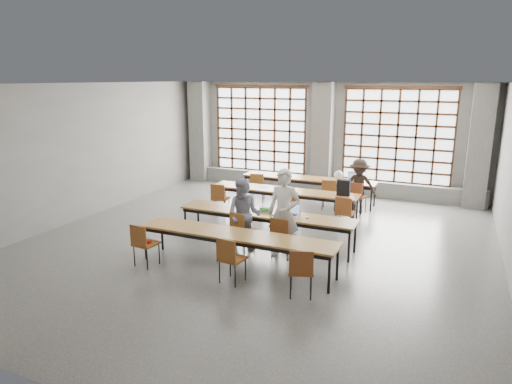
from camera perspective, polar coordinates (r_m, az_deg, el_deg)
floor at (r=10.32m, az=0.10°, el=-6.44°), size 11.00×11.00×0.00m
ceiling at (r=9.67m, az=0.11°, el=13.37°), size 11.00×11.00×0.00m
wall_back at (r=14.99m, az=8.63°, el=6.76°), size 10.00×0.00×10.00m
wall_front at (r=5.46m, az=-23.94°, el=-7.23°), size 10.00×0.00×10.00m
wall_left at (r=12.68m, az=-21.14°, el=4.66°), size 0.00×11.00×11.00m
column_left at (r=16.49m, az=-7.02°, el=7.47°), size 0.60×0.55×3.50m
column_mid at (r=14.72m, az=8.34°, el=6.64°), size 0.60×0.55×3.50m
column_right at (r=14.21m, az=26.15°, el=5.09°), size 0.60×0.55×3.50m
window_left at (r=15.63m, az=0.53°, el=7.77°), size 3.32×0.12×3.00m
window_right at (r=14.47m, az=17.24°, el=6.63°), size 3.32×0.12×3.00m
sill_ledge at (r=15.06m, az=8.22°, el=1.01°), size 9.80×0.35×0.50m
desk_row_a at (r=13.67m, az=6.54°, el=1.50°), size 4.00×0.70×0.73m
desk_row_b at (r=12.17m, az=3.43°, el=0.00°), size 4.00×0.70×0.73m
desk_row_c at (r=10.08m, az=1.28°, el=-2.97°), size 4.00×0.70×0.73m
desk_row_d at (r=8.79m, az=-2.53°, el=-5.59°), size 4.00×0.70×0.73m
chair_back_left at (r=13.59m, az=0.17°, el=0.97°), size 0.52×0.52×0.88m
chair_back_mid at (r=12.89m, az=9.13°, el=0.07°), size 0.48×0.48×0.88m
chair_back_right at (r=12.73m, az=12.49°, el=-0.27°), size 0.50×0.50×0.88m
chair_mid_left at (r=12.28m, az=-4.59°, el=-0.50°), size 0.46×0.46×0.88m
chair_mid_centre at (r=11.50m, az=4.28°, el=-1.52°), size 0.50×0.50×0.88m
chair_mid_right at (r=11.13m, az=10.99°, el=-2.27°), size 0.43×0.44×0.88m
chair_front_left at (r=9.70m, az=-1.91°, el=-4.46°), size 0.52×0.52×0.88m
chair_front_right at (r=9.35m, az=3.19°, el=-5.19°), size 0.43×0.43×0.88m
chair_near_left at (r=9.20m, az=-13.94°, el=-5.95°), size 0.46×0.47×0.88m
chair_near_mid at (r=8.23m, az=-3.28°, el=-7.96°), size 0.47×0.48×0.88m
chair_near_right at (r=7.76m, az=5.67°, el=-9.41°), size 0.53×0.53×0.88m
student_male at (r=9.35m, az=3.51°, el=-2.69°), size 0.69×0.46×1.85m
student_female at (r=9.72m, az=-1.49°, el=-2.89°), size 0.83×0.69×1.57m
student_back at (r=12.80m, az=12.72°, el=0.75°), size 1.05×0.73×1.49m
laptop_front at (r=9.95m, az=4.49°, el=-2.48°), size 0.39×0.34×0.26m
laptop_back at (r=13.42m, az=12.16°, el=1.60°), size 0.41×0.36×0.26m
mouse at (r=9.73m, az=6.42°, el=-3.17°), size 0.10×0.07×0.04m
green_box at (r=10.14m, az=1.19°, el=-2.22°), size 0.26×0.11×0.09m
phone at (r=9.90m, az=2.02°, el=-2.85°), size 0.14×0.11×0.01m
paper_sheet_a at (r=12.41m, az=0.92°, el=0.62°), size 0.30×0.22×0.00m
paper_sheet_c at (r=12.12m, az=3.88°, el=0.26°), size 0.34×0.28×0.00m
backpack at (r=11.71m, az=10.89°, el=0.55°), size 0.33×0.22×0.40m
plastic_bag at (r=13.44m, az=10.29°, el=2.06°), size 0.28×0.23×0.29m
red_pouch at (r=9.26m, az=-13.59°, el=-6.02°), size 0.20×0.09×0.06m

